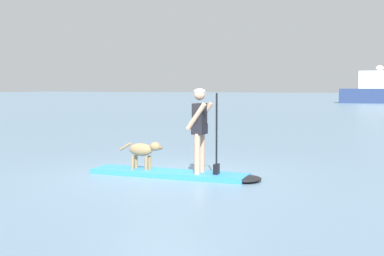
% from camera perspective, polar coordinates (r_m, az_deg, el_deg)
% --- Properties ---
extents(ground_plane, '(400.00, 400.00, 0.00)m').
position_cam_1_polar(ground_plane, '(10.05, -2.72, -5.52)').
color(ground_plane, slate).
extents(paddleboard, '(3.58, 1.12, 0.10)m').
position_cam_1_polar(paddleboard, '(9.95, -1.51, -5.33)').
color(paddleboard, '#338CD8').
rests_on(paddleboard, ground_plane).
extents(person_paddler, '(0.63, 0.52, 1.66)m').
position_cam_1_polar(person_paddler, '(9.66, 0.96, 0.37)').
color(person_paddler, tan).
rests_on(person_paddler, paddleboard).
extents(dog, '(0.99, 0.28, 0.57)m').
position_cam_1_polar(dog, '(10.22, -5.65, -2.62)').
color(dog, '#997A51').
rests_on(dog, paddleboard).
extents(moored_boat_port, '(11.14, 4.87, 4.51)m').
position_cam_1_polar(moored_boat_port, '(63.63, 21.23, 3.98)').
color(moored_boat_port, navy).
rests_on(moored_boat_port, ground_plane).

